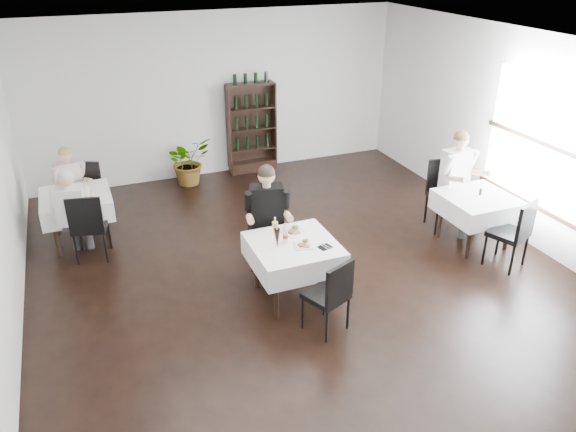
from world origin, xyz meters
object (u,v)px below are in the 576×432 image
Objects in this scene: wine_shelf at (252,129)px; potted_tree at (188,161)px; diner_main at (268,214)px; main_table at (293,253)px.

potted_tree is (-1.30, -0.18, -0.41)m from wine_shelf.
potted_tree is 3.53m from diner_main.
diner_main is (-1.00, -3.68, 0.05)m from wine_shelf.
main_table is 4.15m from potted_tree.
wine_shelf reaches higher than diner_main.
wine_shelf reaches higher than potted_tree.
wine_shelf is 1.14× the size of diner_main.
diner_main is at bearing 98.97° from main_table.
diner_main is (-0.10, 0.64, 0.27)m from main_table.
wine_shelf is 3.81m from diner_main.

